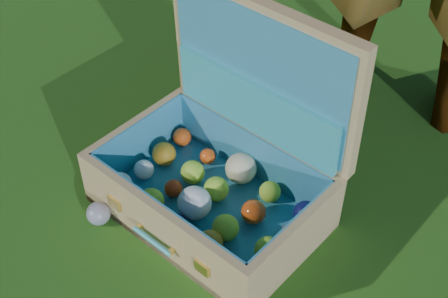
# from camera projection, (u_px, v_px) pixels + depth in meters

# --- Properties ---
(ground) EXTENTS (60.00, 60.00, 0.00)m
(ground) POSITION_uv_depth(u_px,v_px,m) (239.00, 272.00, 1.56)
(ground) COLOR #215114
(ground) RESTS_ON ground
(stray_ball) EXTENTS (0.06, 0.06, 0.06)m
(stray_ball) POSITION_uv_depth(u_px,v_px,m) (98.00, 213.00, 1.66)
(stray_ball) COLOR #3C609D
(stray_ball) RESTS_ON ground
(suitcase) EXTENTS (0.66, 0.53, 0.56)m
(suitcase) POSITION_uv_depth(u_px,v_px,m) (226.00, 158.00, 1.63)
(suitcase) COLOR tan
(suitcase) RESTS_ON ground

